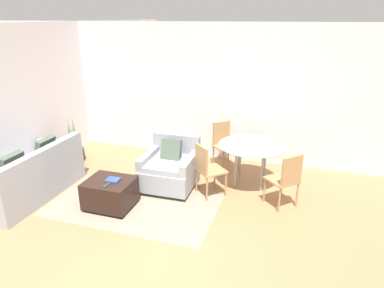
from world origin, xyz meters
TOP-DOWN VIEW (x-y plane):
  - ground_plane at (0.00, 0.00)m, footprint 20.00×20.00m
  - wall_back at (0.00, 3.29)m, footprint 12.00×0.06m
  - wall_left at (-2.97, 1.50)m, footprint 0.06×12.00m
  - area_rug at (-0.58, 0.90)m, footprint 2.65×1.53m
  - couch at (-2.37, 0.66)m, footprint 0.94×1.88m
  - armchair at (-0.26, 1.69)m, footprint 0.89×0.94m
  - ottoman at (-0.90, 0.74)m, footprint 0.72×0.61m
  - book_stack at (-0.84, 0.76)m, footprint 0.22×0.19m
  - tv_remote_primary at (-0.85, 0.59)m, footprint 0.05×0.16m
  - potted_plant at (-2.58, 2.16)m, footprint 0.41×0.41m
  - dining_table at (1.08, 2.21)m, footprint 1.16×1.16m
  - dining_chair_near_left at (0.44, 1.58)m, footprint 0.59×0.59m
  - dining_chair_near_right at (1.71, 1.58)m, footprint 0.59×0.59m
  - dining_chair_far_left at (0.44, 2.85)m, footprint 0.59×0.59m

SIDE VIEW (x-z plane):
  - ground_plane at x=0.00m, z-range 0.00..0.00m
  - area_rug at x=-0.58m, z-range 0.00..0.01m
  - potted_plant at x=-2.58m, z-range -0.32..0.70m
  - ottoman at x=-0.90m, z-range 0.02..0.48m
  - couch at x=-2.37m, z-range -0.15..0.74m
  - armchair at x=-0.26m, z-range -0.09..0.77m
  - tv_remote_primary at x=-0.85m, z-range 0.46..0.47m
  - book_stack at x=-0.84m, z-range 0.46..0.48m
  - dining_chair_near_left at x=0.44m, z-range 0.07..0.97m
  - dining_chair_near_right at x=1.71m, z-range 0.07..0.97m
  - dining_chair_far_left at x=0.44m, z-range 0.07..0.97m
  - dining_table at x=1.08m, z-range 0.30..1.04m
  - wall_back at x=0.00m, z-range 0.00..2.75m
  - wall_left at x=-2.97m, z-range 0.00..2.75m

